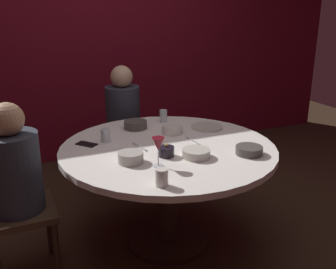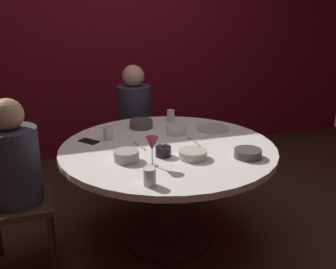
# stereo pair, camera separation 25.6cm
# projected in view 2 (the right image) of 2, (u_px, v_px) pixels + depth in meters

# --- Properties ---
(ground_plane) EXTENTS (8.00, 8.00, 0.00)m
(ground_plane) POSITION_uv_depth(u_px,v_px,m) (168.00, 239.00, 2.82)
(ground_plane) COLOR #382619
(back_wall) EXTENTS (6.00, 0.10, 2.60)m
(back_wall) POSITION_uv_depth(u_px,v_px,m) (113.00, 35.00, 4.12)
(back_wall) COLOR maroon
(back_wall) RESTS_ON ground
(dining_table) EXTENTS (1.43, 1.43, 0.72)m
(dining_table) POSITION_uv_depth(u_px,v_px,m) (168.00, 165.00, 2.64)
(dining_table) COLOR white
(dining_table) RESTS_ON ground
(seated_diner_left) EXTENTS (0.40, 0.40, 1.12)m
(seated_diner_left) POSITION_uv_depth(u_px,v_px,m) (14.00, 168.00, 2.32)
(seated_diner_left) COLOR #3F2D1E
(seated_diner_left) RESTS_ON ground
(seated_diner_back) EXTENTS (0.40, 0.40, 1.12)m
(seated_diner_back) POSITION_uv_depth(u_px,v_px,m) (134.00, 112.00, 3.49)
(seated_diner_back) COLOR #3F2D1E
(seated_diner_back) RESTS_ON ground
(candle_holder) EXTENTS (0.10, 0.10, 0.08)m
(candle_holder) POSITION_uv_depth(u_px,v_px,m) (163.00, 151.00, 2.41)
(candle_holder) COLOR black
(candle_holder) RESTS_ON dining_table
(wine_glass) EXTENTS (0.08, 0.08, 0.18)m
(wine_glass) POSITION_uv_depth(u_px,v_px,m) (152.00, 145.00, 2.24)
(wine_glass) COLOR silver
(wine_glass) RESTS_ON dining_table
(dinner_plate) EXTENTS (0.24, 0.24, 0.01)m
(dinner_plate) POSITION_uv_depth(u_px,v_px,m) (212.00, 128.00, 2.93)
(dinner_plate) COLOR beige
(dinner_plate) RESTS_ON dining_table
(cell_phone) EXTENTS (0.14, 0.15, 0.01)m
(cell_phone) POSITION_uv_depth(u_px,v_px,m) (89.00, 141.00, 2.67)
(cell_phone) COLOR black
(cell_phone) RESTS_ON dining_table
(bowl_serving_large) EXTENTS (0.15, 0.15, 0.06)m
(bowl_serving_large) POSITION_uv_depth(u_px,v_px,m) (176.00, 130.00, 2.83)
(bowl_serving_large) COLOR silver
(bowl_serving_large) RESTS_ON dining_table
(bowl_salad_center) EXTENTS (0.15, 0.15, 0.06)m
(bowl_salad_center) POSITION_uv_depth(u_px,v_px,m) (126.00, 156.00, 2.34)
(bowl_salad_center) COLOR #B2ADA3
(bowl_salad_center) RESTS_ON dining_table
(bowl_small_white) EXTENTS (0.17, 0.17, 0.06)m
(bowl_small_white) POSITION_uv_depth(u_px,v_px,m) (141.00, 124.00, 2.97)
(bowl_small_white) COLOR #4C4742
(bowl_small_white) RESTS_ON dining_table
(bowl_sauce_side) EXTENTS (0.17, 0.17, 0.05)m
(bowl_sauce_side) POSITION_uv_depth(u_px,v_px,m) (193.00, 154.00, 2.38)
(bowl_sauce_side) COLOR beige
(bowl_sauce_side) RESTS_ON dining_table
(bowl_rice_portion) EXTENTS (0.17, 0.17, 0.05)m
(bowl_rice_portion) POSITION_uv_depth(u_px,v_px,m) (248.00, 153.00, 2.39)
(bowl_rice_portion) COLOR #4C4742
(bowl_rice_portion) RESTS_ON dining_table
(cup_near_candle) EXTENTS (0.06, 0.06, 0.10)m
(cup_near_candle) POSITION_uv_depth(u_px,v_px,m) (171.00, 116.00, 3.10)
(cup_near_candle) COLOR silver
(cup_near_candle) RESTS_ON dining_table
(cup_by_left_diner) EXTENTS (0.06, 0.06, 0.09)m
(cup_by_left_diner) POSITION_uv_depth(u_px,v_px,m) (108.00, 133.00, 2.70)
(cup_by_left_diner) COLOR silver
(cup_by_left_diner) RESTS_ON dining_table
(cup_by_right_diner) EXTENTS (0.07, 0.07, 0.09)m
(cup_by_right_diner) POSITION_uv_depth(u_px,v_px,m) (150.00, 177.00, 2.02)
(cup_by_right_diner) COLOR silver
(cup_by_right_diner) RESTS_ON dining_table
(fork_near_plate) EXTENTS (0.03, 0.18, 0.01)m
(fork_near_plate) POSITION_uv_depth(u_px,v_px,m) (194.00, 142.00, 2.66)
(fork_near_plate) COLOR #B7B7BC
(fork_near_plate) RESTS_ON dining_table
(knife_near_plate) EXTENTS (0.05, 0.18, 0.01)m
(knife_near_plate) POSITION_uv_depth(u_px,v_px,m) (139.00, 146.00, 2.59)
(knife_near_plate) COLOR #B7B7BC
(knife_near_plate) RESTS_ON dining_table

